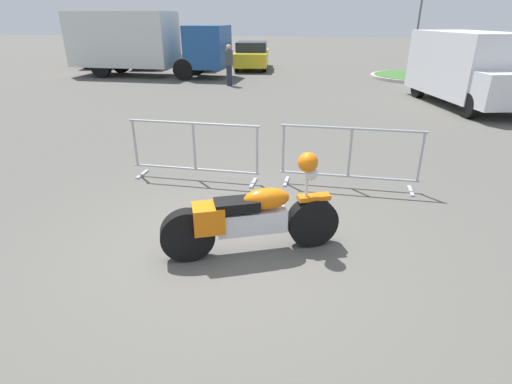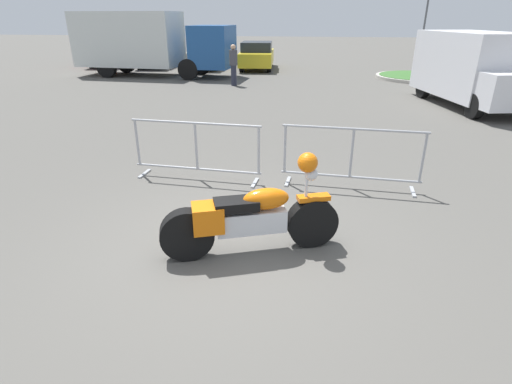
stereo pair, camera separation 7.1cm
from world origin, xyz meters
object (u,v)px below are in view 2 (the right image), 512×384
(crowd_barrier_far, at_px, (351,157))
(parked_car_blue, at_px, (158,54))
(box_truck, at_px, (146,41))
(motorcycle, at_px, (251,217))
(parked_car_yellow, at_px, (257,55))
(crowd_barrier_near, at_px, (196,150))
(pedestrian, at_px, (234,63))
(parked_car_tan, at_px, (206,55))
(parked_car_red, at_px, (112,53))
(delivery_van, at_px, (473,67))

(crowd_barrier_far, distance_m, parked_car_blue, 19.84)
(box_truck, bearing_deg, motorcycle, -60.26)
(box_truck, distance_m, parked_car_yellow, 6.22)
(crowd_barrier_near, relative_size, crowd_barrier_far, 1.00)
(pedestrian, bearing_deg, parked_car_blue, 36.53)
(parked_car_yellow, bearing_deg, crowd_barrier_near, -179.93)
(parked_car_tan, distance_m, pedestrian, 6.83)
(box_truck, bearing_deg, parked_car_yellow, 39.39)
(parked_car_red, distance_m, pedestrian, 10.98)
(parked_car_tan, bearing_deg, parked_car_red, 82.35)
(motorcycle, height_order, crowd_barrier_near, motorcycle)
(parked_car_yellow, bearing_deg, delivery_van, -141.53)
(motorcycle, bearing_deg, parked_car_yellow, 78.12)
(motorcycle, height_order, parked_car_tan, parked_car_tan)
(crowd_barrier_far, distance_m, delivery_van, 8.95)
(motorcycle, height_order, delivery_van, delivery_van)
(crowd_barrier_far, height_order, box_truck, box_truck)
(delivery_van, xyz_separation_m, parked_car_yellow, (-8.43, 9.05, -0.50))
(motorcycle, relative_size, parked_car_blue, 0.50)
(parked_car_red, height_order, parked_car_tan, parked_car_red)
(crowd_barrier_far, height_order, pedestrian, pedestrian)
(parked_car_red, bearing_deg, parked_car_yellow, -97.59)
(motorcycle, bearing_deg, parked_car_red, 100.79)
(parked_car_red, bearing_deg, parked_car_tan, -97.65)
(delivery_van, xyz_separation_m, pedestrian, (-8.56, 3.01, -0.32))
(pedestrian, bearing_deg, parked_car_yellow, -7.49)
(parked_car_red, bearing_deg, delivery_van, -123.24)
(crowd_barrier_far, bearing_deg, parked_car_yellow, 103.58)
(crowd_barrier_near, bearing_deg, parked_car_yellow, 94.56)
(crowd_barrier_near, xyz_separation_m, pedestrian, (-1.48, 10.80, 0.36))
(motorcycle, bearing_deg, crowd_barrier_near, 100.73)
(crowd_barrier_near, relative_size, parked_car_blue, 0.55)
(crowd_barrier_far, xyz_separation_m, parked_car_blue, (-10.04, 17.11, 0.16))
(crowd_barrier_near, relative_size, parked_car_tan, 0.54)
(parked_car_red, height_order, pedestrian, pedestrian)
(parked_car_blue, xyz_separation_m, pedestrian, (5.84, -6.31, 0.20))
(motorcycle, distance_m, delivery_van, 11.63)
(parked_car_tan, bearing_deg, crowd_barrier_far, -161.95)
(crowd_barrier_far, bearing_deg, parked_car_tan, 112.54)
(delivery_van, relative_size, pedestrian, 3.14)
(delivery_van, relative_size, parked_car_yellow, 1.19)
(pedestrian, bearing_deg, delivery_van, -115.58)
(box_truck, relative_size, pedestrian, 4.63)
(crowd_barrier_far, height_order, parked_car_tan, parked_car_tan)
(delivery_van, height_order, parked_car_red, delivery_van)
(crowd_barrier_near, distance_m, crowd_barrier_far, 2.73)
(crowd_barrier_far, bearing_deg, box_truck, 124.37)
(parked_car_yellow, bearing_deg, pedestrian, 174.24)
(parked_car_tan, bearing_deg, crowd_barrier_near, -170.20)
(parked_car_red, height_order, parked_car_blue, parked_car_red)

